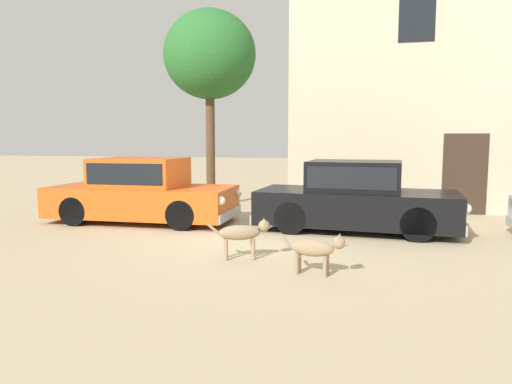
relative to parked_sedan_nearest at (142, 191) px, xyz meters
name	(u,v)px	position (x,y,z in m)	size (l,w,h in m)	color
ground_plane	(249,238)	(2.91, -1.26, -0.74)	(80.00, 80.00, 0.00)	tan
parked_sedan_nearest	(142,191)	(0.00, 0.00, 0.00)	(4.44, 1.88, 1.51)	#D15619
parked_sedan_second	(356,197)	(4.95, -0.01, -0.01)	(4.40, 2.08, 1.50)	black
stray_dog_spotted	(317,248)	(4.46, -3.52, -0.35)	(1.02, 0.29, 0.62)	#997F60
stray_dog_tan	(243,233)	(3.21, -2.86, -0.31)	(1.05, 0.44, 0.67)	#997F60
acacia_tree_left	(210,56)	(0.78, 2.85, 3.56)	(2.63, 2.37, 5.59)	brown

